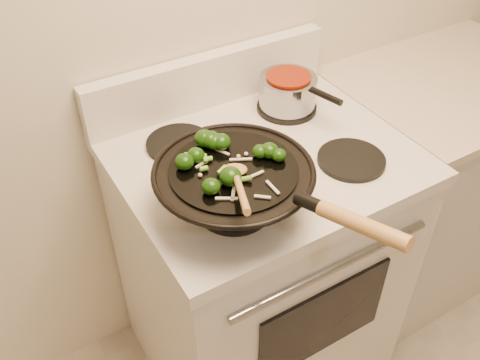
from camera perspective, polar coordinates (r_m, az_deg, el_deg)
stove at (r=1.76m, az=2.03°, el=-8.82°), size 0.78×0.67×1.08m
counter_unit at (r=2.20m, az=19.49°, el=-0.01°), size 0.79×0.62×0.91m
wok at (r=1.22m, az=-0.51°, el=-0.71°), size 0.37×0.61×0.20m
stirfry at (r=1.21m, az=-2.02°, el=2.82°), size 0.24×0.27×0.04m
wooden_spoon at (r=1.11m, az=-0.25°, el=-0.09°), size 0.14×0.25×0.10m
saucepan at (r=1.60m, az=5.16°, el=9.43°), size 0.17×0.27×0.10m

